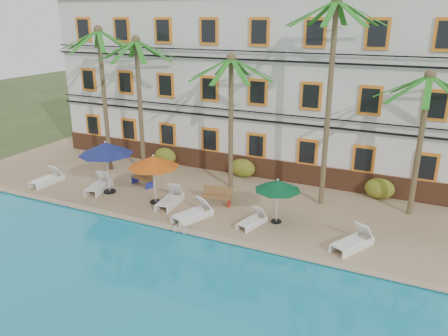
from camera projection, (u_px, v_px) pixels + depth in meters
The scene contains 25 objects.
ground at pixel (173, 223), 20.58m from camera, with size 100.00×100.00×0.00m, color #384C23.
pool_deck at pixel (219, 186), 24.82m from camera, with size 30.00×12.00×0.25m, color tan.
swimming_pool at pixel (63, 305), 14.56m from camera, with size 26.00×12.00×0.20m, color teal.
pool_coping at pixel (162, 226), 19.72m from camera, with size 30.00×0.35×0.06m, color tan.
hotel_building at pixel (253, 81), 27.36m from camera, with size 25.40×6.44×10.22m.
palm_a at pixel (103, 80), 25.39m from camera, with size 4.50×4.50×8.52m.
palm_b at pixel (139, 87), 24.82m from camera, with size 4.50×4.50×8.02m.
palm_c at pixel (231, 103), 22.69m from camera, with size 4.50×4.50×7.26m.
palm_d at pixel (331, 79), 20.07m from camera, with size 4.50×4.50×9.92m.
palm_e at pixel (423, 123), 19.50m from camera, with size 4.50×4.50×6.84m.
shrub_left at pixel (165, 156), 27.78m from camera, with size 1.50×0.90×1.10m, color #255518.
shrub_mid at pixel (243, 168), 25.64m from camera, with size 1.50×0.90×1.10m, color #255518.
shrub_right at pixel (380, 189), 22.57m from camera, with size 1.50×0.90×1.10m, color #255518.
umbrella_blue at pixel (106, 149), 22.74m from camera, with size 2.87×2.87×2.87m.
umbrella_red at pixel (154, 162), 21.51m from camera, with size 2.57×2.57×2.57m.
umbrella_green at pixel (278, 185), 19.54m from camera, with size 2.13×2.13×2.13m.
lounger_a at pixel (47, 179), 24.66m from camera, with size 0.82×2.00×0.93m.
lounger_b at pixel (99, 185), 23.73m from camera, with size 1.18×2.12×0.95m.
lounger_c at pixel (170, 199), 21.90m from camera, with size 0.95×2.09×0.96m.
lounger_d at pixel (193, 213), 20.35m from camera, with size 1.44×2.17×0.97m.
lounger_e at pixel (252, 220), 19.75m from camera, with size 1.00×1.74×0.78m.
lounger_f at pixel (353, 241), 17.78m from camera, with size 1.60×2.14×0.96m.
bench_left at pixel (143, 177), 24.39m from camera, with size 1.57×0.91×0.93m.
bench_right at pixel (217, 196), 21.90m from camera, with size 1.57×0.78×0.93m.
pool_ladder at pixel (183, 232), 19.18m from camera, with size 0.54×0.74×0.74m.
Camera 1 is at (10.06, -15.81, 9.22)m, focal length 35.00 mm.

